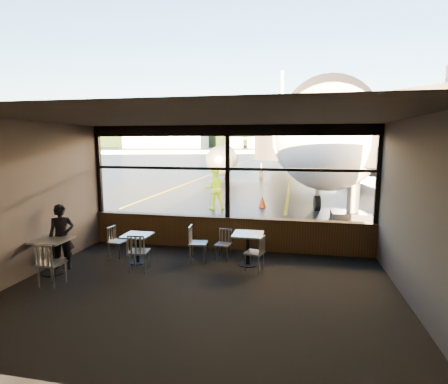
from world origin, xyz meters
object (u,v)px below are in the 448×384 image
(cafe_table_near, at_px, (248,249))
(cafe_table_left, at_px, (53,257))
(passenger, at_px, (62,237))
(chair_mid_s, at_px, (139,252))
(cone_wing, at_px, (226,176))
(cafe_table_mid, at_px, (138,249))
(cone_nose, at_px, (262,202))
(chair_near_w, at_px, (198,243))
(chair_left_s, at_px, (52,264))
(chair_near_n, at_px, (223,245))
(jet_bridge, at_px, (339,154))
(chair_near_e, at_px, (254,253))
(airliner, at_px, (293,106))
(ground_crew, at_px, (214,188))
(chair_mid_w, at_px, (118,242))

(cafe_table_near, xyz_separation_m, cafe_table_left, (-4.35, -1.49, 0.01))
(passenger, bearing_deg, cafe_table_near, -16.30)
(chair_mid_s, xyz_separation_m, cone_wing, (-2.11, 21.37, -0.20))
(cafe_table_mid, distance_m, cone_nose, 8.72)
(passenger, bearing_deg, cone_nose, 35.47)
(chair_near_w, xyz_separation_m, chair_left_s, (-2.63, -2.11, 0.02))
(chair_near_n, bearing_deg, chair_left_s, 43.80)
(passenger, xyz_separation_m, cone_nose, (3.97, 9.14, -0.54))
(cone_nose, bearing_deg, cone_wing, 108.68)
(jet_bridge, relative_size, chair_near_e, 13.56)
(cafe_table_left, bearing_deg, cone_wing, 90.61)
(airliner, xyz_separation_m, chair_near_e, (-0.65, -20.89, -5.46))
(cone_wing, bearing_deg, chair_near_e, -77.05)
(airliner, xyz_separation_m, cafe_table_near, (-0.86, -20.54, -5.48))
(jet_bridge, distance_m, chair_near_n, 7.66)
(chair_left_s, bearing_deg, ground_crew, 83.54)
(chair_near_w, bearing_deg, cafe_table_left, -69.81)
(chair_near_w, xyz_separation_m, chair_mid_w, (-2.19, -0.11, -0.05))
(chair_near_n, relative_size, chair_mid_s, 0.85)
(cafe_table_left, height_order, ground_crew, ground_crew)
(chair_mid_s, distance_m, passenger, 1.91)
(cafe_table_near, xyz_separation_m, chair_mid_w, (-3.47, -0.07, 0.01))
(airliner, height_order, passenger, airliner)
(chair_mid_s, distance_m, ground_crew, 8.02)
(chair_near_w, relative_size, chair_mid_s, 1.00)
(chair_near_e, xyz_separation_m, cone_nose, (-0.58, 8.35, -0.18))
(airliner, relative_size, chair_mid_w, 46.48)
(cafe_table_left, height_order, cone_wing, cafe_table_left)
(cafe_table_left, bearing_deg, chair_near_w, 26.41)
(chair_near_w, height_order, passenger, passenger)
(chair_near_w, bearing_deg, chair_near_n, 106.22)
(chair_left_s, bearing_deg, cafe_table_near, 30.35)
(airliner, height_order, chair_left_s, airliner)
(cone_wing, bearing_deg, cone_nose, -71.32)
(chair_near_n, height_order, chair_left_s, chair_left_s)
(chair_near_n, xyz_separation_m, chair_mid_s, (-1.79, -1.20, 0.07))
(jet_bridge, distance_m, chair_mid_w, 9.53)
(chair_near_e, bearing_deg, chair_near_w, 90.13)
(ground_crew, bearing_deg, chair_left_s, 59.47)
(cafe_table_mid, xyz_separation_m, chair_mid_w, (-0.72, 0.32, 0.05))
(chair_near_n, xyz_separation_m, chair_left_s, (-3.23, -2.36, 0.08))
(airliner, distance_m, cone_nose, 13.80)
(airliner, relative_size, chair_near_n, 48.59)
(chair_left_s, relative_size, cone_nose, 1.90)
(chair_near_e, distance_m, chair_near_n, 1.09)
(chair_left_s, bearing_deg, chair_near_w, 41.15)
(cafe_table_mid, relative_size, chair_mid_w, 0.89)
(chair_mid_w, distance_m, cone_nose, 8.65)
(cafe_table_near, xyz_separation_m, cone_nose, (-0.37, 8.00, -0.15))
(airliner, height_order, cone_nose, airliner)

